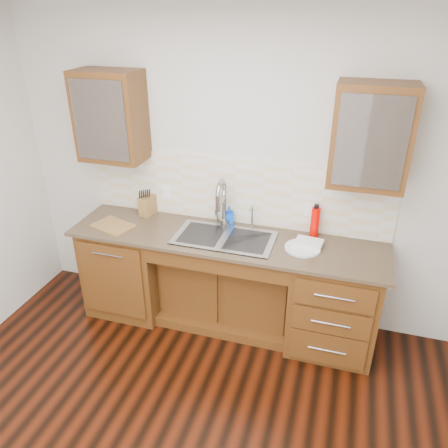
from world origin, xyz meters
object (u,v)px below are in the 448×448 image
(knife_block, at_px, (148,205))
(cutting_board, at_px, (113,226))
(water_bottle, at_px, (315,223))
(plate, at_px, (303,248))
(soap_bottle, at_px, (229,215))

(knife_block, relative_size, cutting_board, 0.51)
(water_bottle, distance_m, cutting_board, 1.75)
(plate, bearing_deg, soap_bottle, 159.54)
(cutting_board, bearing_deg, soap_bottle, 20.10)
(soap_bottle, distance_m, plate, 0.74)
(plate, height_order, knife_block, knife_block)
(knife_block, xyz_separation_m, cutting_board, (-0.19, -0.33, -0.08))
(water_bottle, height_order, knife_block, water_bottle)
(water_bottle, distance_m, plate, 0.27)
(soap_bottle, relative_size, cutting_board, 0.47)
(soap_bottle, xyz_separation_m, cutting_board, (-0.97, -0.35, -0.07))
(soap_bottle, xyz_separation_m, plate, (0.69, -0.26, -0.07))
(soap_bottle, bearing_deg, knife_block, 161.23)
(soap_bottle, relative_size, water_bottle, 0.61)
(water_bottle, height_order, cutting_board, water_bottle)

